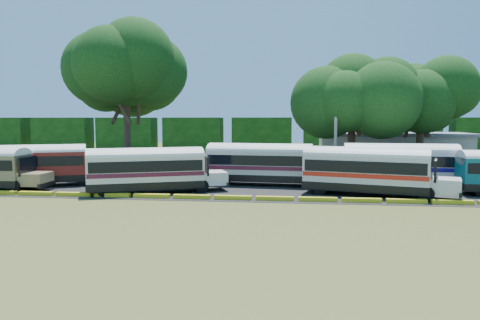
# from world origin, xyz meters

# --- Properties ---
(ground) EXTENTS (160.00, 160.00, 0.00)m
(ground) POSITION_xyz_m (0.00, 0.00, 0.00)
(ground) COLOR #3D501A
(ground) RESTS_ON ground
(asphalt_strip) EXTENTS (64.00, 24.00, 0.02)m
(asphalt_strip) POSITION_xyz_m (1.00, 12.00, 0.01)
(asphalt_strip) COLOR black
(asphalt_strip) RESTS_ON ground
(curb) EXTENTS (53.70, 0.45, 0.30)m
(curb) POSITION_xyz_m (-0.00, 1.00, 0.15)
(curb) COLOR yellow
(curb) RESTS_ON ground
(terminal_building) EXTENTS (19.00, 9.00, 4.00)m
(terminal_building) POSITION_xyz_m (18.00, 30.00, 2.03)
(terminal_building) COLOR beige
(terminal_building) RESTS_ON ground
(treeline_backdrop) EXTENTS (130.00, 4.00, 6.00)m
(treeline_backdrop) POSITION_xyz_m (0.00, 48.00, 3.00)
(treeline_backdrop) COLOR black
(treeline_backdrop) RESTS_ON ground
(bus_red) EXTENTS (11.03, 6.87, 3.58)m
(bus_red) POSITION_xyz_m (-16.29, 5.63, 2.05)
(bus_red) COLOR black
(bus_red) RESTS_ON ground
(bus_cream_west) EXTENTS (10.99, 6.61, 3.55)m
(bus_cream_west) POSITION_xyz_m (-5.43, 3.27, 2.01)
(bus_cream_west) COLOR black
(bus_cream_west) RESTS_ON ground
(bus_cream_east) EXTENTS (11.33, 3.77, 3.66)m
(bus_cream_east) POSITION_xyz_m (3.06, 8.67, 2.07)
(bus_cream_east) COLOR black
(bus_cream_east) RESTS_ON ground
(bus_white_red) EXTENTS (11.47, 5.78, 3.67)m
(bus_white_red) POSITION_xyz_m (11.41, 4.03, 2.07)
(bus_white_red) COLOR black
(bus_white_red) RESTS_ON ground
(bus_white_blue) EXTENTS (11.43, 3.44, 3.71)m
(bus_white_blue) POSITION_xyz_m (14.88, 8.98, 2.10)
(bus_white_blue) COLOR black
(bus_white_blue) RESTS_ON ground
(tree_west) EXTENTS (11.63, 11.63, 15.70)m
(tree_west) POSITION_xyz_m (-13.37, 19.87, 11.39)
(tree_west) COLOR #312218
(tree_west) RESTS_ON ground
(tree_center) EXTENTS (10.13, 10.13, 12.70)m
(tree_center) POSITION_xyz_m (11.80, 19.62, 8.95)
(tree_center) COLOR #312218
(tree_center) RESTS_ON ground
(tree_east) EXTENTS (8.99, 8.99, 11.76)m
(tree_east) POSITION_xyz_m (19.71, 22.98, 8.41)
(tree_east) COLOR #312218
(tree_east) RESTS_ON ground
(utility_pole) EXTENTS (1.60, 0.30, 8.30)m
(utility_pole) POSITION_xyz_m (9.69, 14.28, 4.26)
(utility_pole) COLOR gray
(utility_pole) RESTS_ON ground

